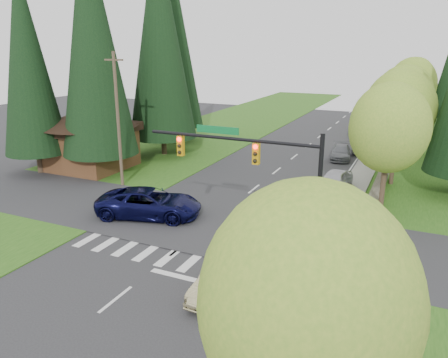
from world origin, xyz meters
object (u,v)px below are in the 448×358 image
Objects in this scene: suv_navy at (149,203)px; parked_car_d at (372,131)px; parked_car_b at (341,152)px; sedan_champagne at (224,278)px; parked_car_c at (361,146)px; parked_car_a at (334,181)px; parked_car_e at (380,119)px.

parked_car_d is (9.59, 32.27, -0.21)m from suv_navy.
parked_car_b is at bearing -93.32° from parked_car_d.
sedan_champagne is at bearing -98.34° from parked_car_b.
parked_car_b is 12.33m from parked_car_d.
suv_navy is 1.57× the size of parked_car_c.
parked_car_c is at bearing 88.14° from sedan_champagne.
parked_car_c reaches higher than parked_car_b.
parked_car_a is 1.05× the size of parked_car_b.
parked_car_b is (-1.37, 10.20, -0.15)m from parked_car_a.
parked_car_a is 1.13× the size of parked_car_c.
parked_car_a is at bearing -90.15° from parked_car_b.
parked_car_a is 32.13m from parked_car_e.
parked_car_a is 22.45m from parked_car_d.
suv_navy is 21.64m from parked_car_b.
parked_car_a is at bearing -94.00° from parked_car_c.
parked_car_e is (0.00, 32.13, -0.11)m from parked_car_a.
parked_car_d is at bearing 86.00° from parked_car_c.
sedan_champagne is at bearing -89.33° from parked_car_d.
parked_car_c is at bearing -86.92° from parked_car_d.
parked_car_d reaches higher than parked_car_e.
parked_car_b is at bearing 90.73° from sedan_champagne.
parked_car_a is 10.29m from parked_car_b.
parked_car_e is (0.00, 18.45, 0.00)m from parked_car_c.
suv_navy is at bearing -103.47° from parked_car_d.
suv_navy reaches higher than parked_car_e.
parked_car_d is at bearing 75.79° from parked_car_b.
parked_car_b is (0.24, 26.18, -0.08)m from sedan_champagne.
suv_navy is 1.59× the size of parked_car_d.
sedan_champagne is 38.46m from parked_car_d.
parked_car_e reaches higher than parked_car_b.
parked_car_a reaches higher than parked_car_b.
suv_navy is 13.73m from parked_car_a.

